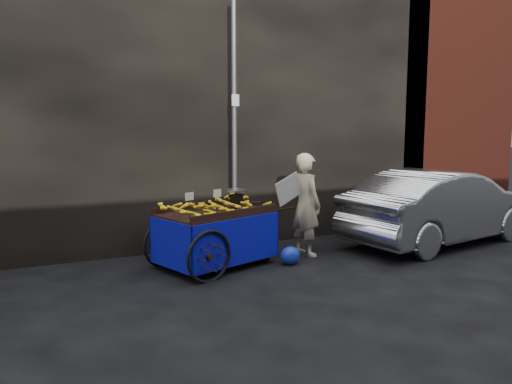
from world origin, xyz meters
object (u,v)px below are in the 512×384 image
banana_cart (213,218)px  vendor (305,204)px  plastic_bag (290,256)px  parked_car (441,207)px

banana_cart → vendor: size_ratio=1.44×
vendor → plastic_bag: size_ratio=5.37×
banana_cart → plastic_bag: (1.05, -0.37, -0.58)m
banana_cart → parked_car: parked_car is taller
banana_cart → vendor: 1.53m
vendor → parked_car: 2.56m
banana_cart → parked_car: size_ratio=0.60×
vendor → parked_car: bearing=-109.1°
banana_cart → plastic_bag: bearing=-38.0°
plastic_bag → parked_car: size_ratio=0.08×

